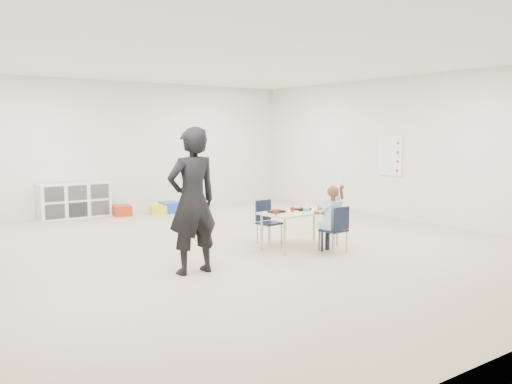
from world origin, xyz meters
TOP-DOWN VIEW (x-y plane):
  - room at (0.00, 0.00)m, footprint 9.00×9.02m
  - table at (0.60, -0.59)m, footprint 1.26×0.70m
  - chair_near at (0.79, -1.11)m, footprint 0.35×0.33m
  - chair_far at (0.41, -0.08)m, footprint 0.35×0.33m
  - child at (0.79, -1.11)m, footprint 0.48×0.48m
  - lunch_tray_near at (0.69, -0.55)m, footprint 0.23×0.18m
  - lunch_tray_far at (0.21, -0.52)m, footprint 0.23×0.18m
  - milk_carton at (0.64, -0.69)m, footprint 0.08×0.08m
  - bread_roll at (0.92, -0.68)m, footprint 0.09×0.09m
  - apple_near at (0.46, -0.57)m, footprint 0.07×0.07m
  - apple_far at (0.08, -0.67)m, footprint 0.07×0.07m
  - cubby_shelf at (-1.20, 4.28)m, footprint 1.40×0.40m
  - rules_poster at (3.98, 0.60)m, footprint 0.02×0.60m
  - adult at (-1.41, -0.94)m, footprint 0.65×0.43m
  - bin_red at (-0.33, 3.98)m, footprint 0.40×0.48m
  - bin_yellow at (0.38, 3.78)m, footprint 0.39×0.46m
  - bin_blue at (0.65, 3.77)m, footprint 0.42×0.51m

SIDE VIEW (x-z plane):
  - bin_yellow at x=0.38m, z-range 0.00..0.19m
  - bin_red at x=-0.33m, z-range 0.00..0.21m
  - bin_blue at x=0.65m, z-range 0.00..0.23m
  - table at x=0.60m, z-range 0.00..0.56m
  - chair_near at x=0.79m, z-range 0.00..0.67m
  - chair_far at x=0.41m, z-range 0.00..0.67m
  - cubby_shelf at x=-1.20m, z-range 0.00..0.70m
  - child at x=0.79m, z-range 0.00..1.06m
  - lunch_tray_near at x=0.69m, z-range 0.56..0.59m
  - lunch_tray_far at x=0.21m, z-range 0.56..0.59m
  - bread_roll at x=0.92m, z-range 0.56..0.63m
  - apple_near at x=0.46m, z-range 0.56..0.63m
  - apple_far at x=0.08m, z-range 0.56..0.63m
  - milk_carton at x=0.64m, z-range 0.56..0.66m
  - adult at x=-1.41m, z-range 0.00..1.78m
  - rules_poster at x=3.98m, z-range 0.85..1.65m
  - room at x=0.00m, z-range 0.00..2.80m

